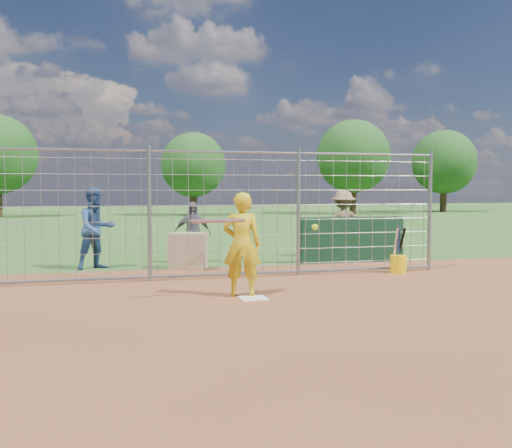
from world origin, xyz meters
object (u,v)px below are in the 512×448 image
object	(u,v)px
bystander_a	(96,228)
bucket_with_bats	(398,262)
bystander_b	(192,233)
equipment_bin	(188,251)
batter	(242,244)
bystander_c	(343,224)

from	to	relation	value
bystander_a	bucket_with_bats	size ratio (longest dim) A/B	1.85
bystander_a	bucket_with_bats	world-z (taller)	bystander_a
bystander_b	equipment_bin	world-z (taller)	bystander_b
batter	bystander_a	distance (m)	4.60
batter	bystander_c	distance (m)	5.89
batter	equipment_bin	size ratio (longest dim) A/B	2.16
bystander_a	bucket_with_bats	bearing A→B (deg)	-47.09
bystander_c	batter	bearing A→B (deg)	61.47
bystander_c	equipment_bin	size ratio (longest dim) A/B	2.16
batter	bystander_c	xyz separation A→B (m)	(3.73, 4.57, 0.00)
bystander_c	bucket_with_bats	bearing A→B (deg)	101.35
bystander_b	bystander_c	bearing A→B (deg)	11.18
bystander_c	equipment_bin	distance (m)	4.35
bystander_a	equipment_bin	bearing A→B (deg)	-41.40
batter	bystander_c	size ratio (longest dim) A/B	1.00
batter	bucket_with_bats	bearing A→B (deg)	-141.47
bystander_a	equipment_bin	world-z (taller)	bystander_a
bucket_with_bats	equipment_bin	bearing A→B (deg)	157.63
batter	bystander_a	size ratio (longest dim) A/B	0.96
bystander_a	bystander_c	distance (m)	6.17
bystander_c	equipment_bin	xyz separation A→B (m)	(-4.17, -1.14, -0.46)
bystander_a	bystander_b	distance (m)	2.24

